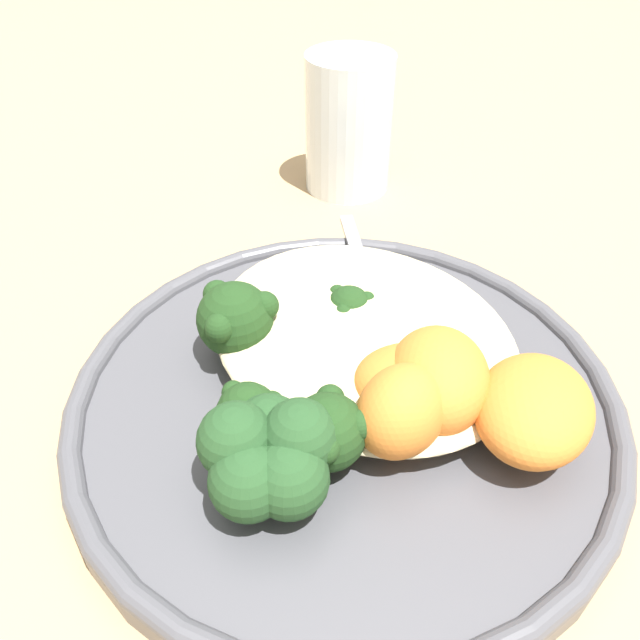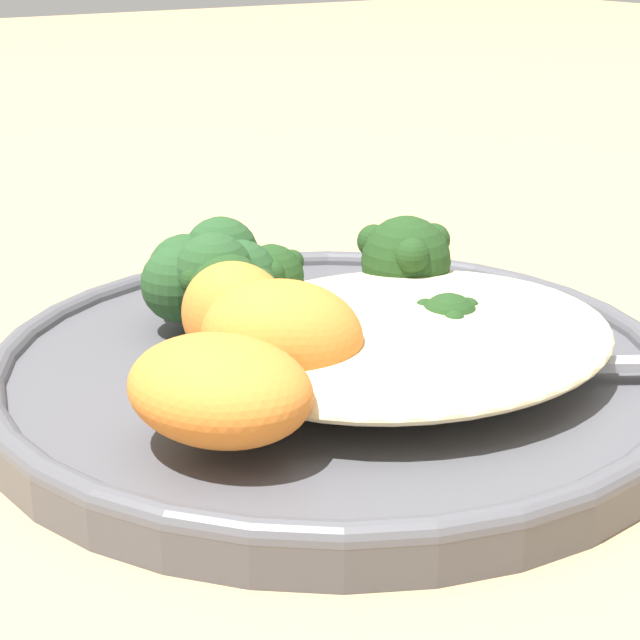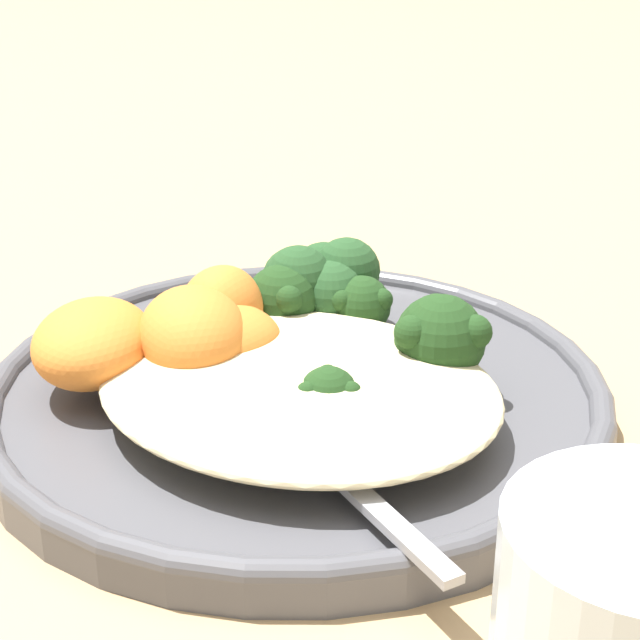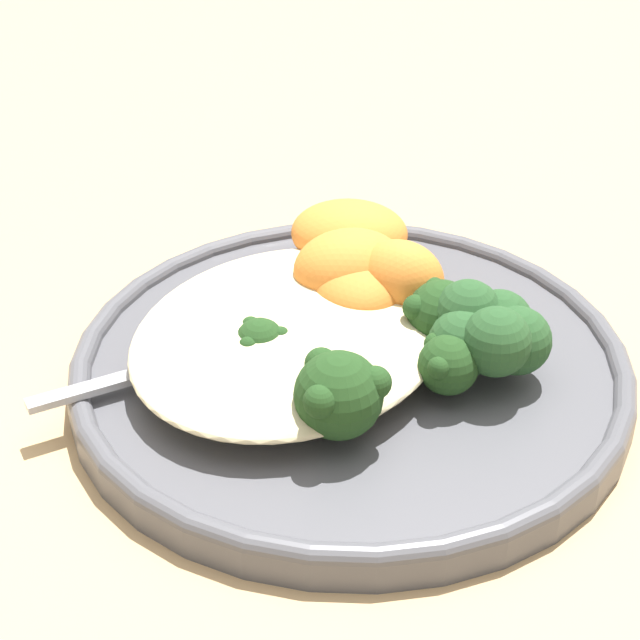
# 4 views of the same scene
# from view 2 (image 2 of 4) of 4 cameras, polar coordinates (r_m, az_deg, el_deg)

# --- Properties ---
(ground_plane) EXTENTS (4.00, 4.00, 0.00)m
(ground_plane) POSITION_cam_2_polar(r_m,az_deg,el_deg) (0.47, 2.97, -3.87)
(ground_plane) COLOR tan
(plate) EXTENTS (0.30, 0.30, 0.02)m
(plate) POSITION_cam_2_polar(r_m,az_deg,el_deg) (0.46, 0.70, -2.69)
(plate) COLOR #4C4C51
(plate) RESTS_ON ground_plane
(quinoa_mound) EXTENTS (0.18, 0.16, 0.02)m
(quinoa_mound) POSITION_cam_2_polar(r_m,az_deg,el_deg) (0.44, 4.58, -0.79)
(quinoa_mound) COLOR beige
(quinoa_mound) RESTS_ON plate
(broccoli_stalk_0) EXTENTS (0.08, 0.05, 0.03)m
(broccoli_stalk_0) POSITION_cam_2_polar(r_m,az_deg,el_deg) (0.44, 4.87, -0.62)
(broccoli_stalk_0) COLOR #8EB25B
(broccoli_stalk_0) RESTS_ON plate
(broccoli_stalk_1) EXTENTS (0.11, 0.08, 0.04)m
(broccoli_stalk_1) POSITION_cam_2_polar(r_m,az_deg,el_deg) (0.50, 4.28, 2.71)
(broccoli_stalk_1) COLOR #8EB25B
(broccoli_stalk_1) RESTS_ON plate
(broccoli_stalk_2) EXTENTS (0.04, 0.12, 0.03)m
(broccoli_stalk_2) POSITION_cam_2_polar(r_m,az_deg,el_deg) (0.49, -1.79, 1.47)
(broccoli_stalk_2) COLOR #8EB25B
(broccoli_stalk_2) RESTS_ON plate
(broccoli_stalk_3) EXTENTS (0.05, 0.09, 0.04)m
(broccoli_stalk_3) POSITION_cam_2_polar(r_m,az_deg,el_deg) (0.46, -4.10, 0.93)
(broccoli_stalk_3) COLOR #8EB25B
(broccoli_stalk_3) RESTS_ON plate
(sweet_potato_chunk_0) EXTENTS (0.08, 0.08, 0.04)m
(sweet_potato_chunk_0) POSITION_cam_2_polar(r_m,az_deg,el_deg) (0.41, -2.06, -0.88)
(sweet_potato_chunk_0) COLOR orange
(sweet_potato_chunk_0) RESTS_ON plate
(sweet_potato_chunk_1) EXTENTS (0.09, 0.08, 0.03)m
(sweet_potato_chunk_1) POSITION_cam_2_polar(r_m,az_deg,el_deg) (0.42, -2.08, -1.08)
(sweet_potato_chunk_1) COLOR orange
(sweet_potato_chunk_1) RESTS_ON plate
(sweet_potato_chunk_2) EXTENTS (0.08, 0.09, 0.04)m
(sweet_potato_chunk_2) POSITION_cam_2_polar(r_m,az_deg,el_deg) (0.37, -5.38, -3.71)
(sweet_potato_chunk_2) COLOR orange
(sweet_potato_chunk_2) RESTS_ON plate
(sweet_potato_chunk_3) EXTENTS (0.05, 0.06, 0.04)m
(sweet_potato_chunk_3) POSITION_cam_2_polar(r_m,az_deg,el_deg) (0.43, -4.49, 0.21)
(sweet_potato_chunk_3) COLOR orange
(sweet_potato_chunk_3) RESTS_ON plate
(kale_tuft) EXTENTS (0.06, 0.06, 0.04)m
(kale_tuft) POSITION_cam_2_polar(r_m,az_deg,el_deg) (0.49, -5.99, 2.56)
(kale_tuft) COLOR #234723
(kale_tuft) RESTS_ON plate
(spoon) EXTENTS (0.11, 0.08, 0.01)m
(spoon) POSITION_cam_2_polar(r_m,az_deg,el_deg) (0.44, 11.22, -2.16)
(spoon) COLOR #A3A3A8
(spoon) RESTS_ON plate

